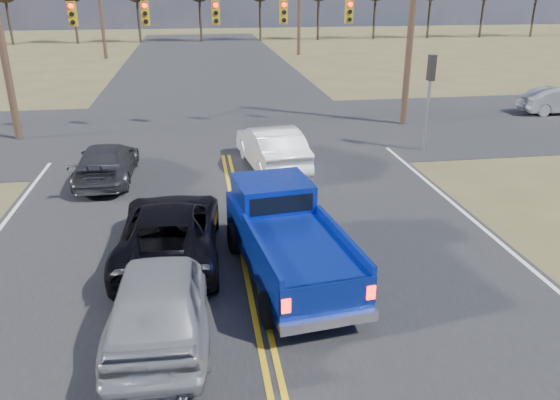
{
  "coord_description": "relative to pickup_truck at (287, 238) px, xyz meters",
  "views": [
    {
      "loc": [
        -1.08,
        -7.23,
        6.54
      ],
      "look_at": [
        0.85,
        5.22,
        1.5
      ],
      "focal_mm": 35.0,
      "sensor_mm": 36.0,
      "label": 1
    }
  ],
  "objects": [
    {
      "name": "ground",
      "position": [
        -0.83,
        -4.12,
        -0.97
      ],
      "size": [
        160.0,
        160.0,
        0.0
      ],
      "primitive_type": "plane",
      "color": "brown",
      "rests_on": "ground"
    },
    {
      "name": "road_main",
      "position": [
        -0.83,
        5.88,
        -0.97
      ],
      "size": [
        14.0,
        120.0,
        0.02
      ],
      "primitive_type": "cube",
      "color": "#28282B",
      "rests_on": "ground"
    },
    {
      "name": "road_cross",
      "position": [
        -0.83,
        13.88,
        -0.97
      ],
      "size": [
        120.0,
        12.0,
        0.02
      ],
      "primitive_type": "cube",
      "color": "#28282B",
      "rests_on": "ground"
    },
    {
      "name": "signal_gantry",
      "position": [
        -0.33,
        13.67,
        4.09
      ],
      "size": [
        19.6,
        4.83,
        10.0
      ],
      "color": "#473323",
      "rests_on": "ground"
    },
    {
      "name": "utility_poles",
      "position": [
        -0.83,
        12.88,
        4.25
      ],
      "size": [
        19.6,
        58.32,
        10.0
      ],
      "color": "#473323",
      "rests_on": "ground"
    },
    {
      "name": "pickup_truck",
      "position": [
        0.0,
        0.0,
        0.0
      ],
      "size": [
        2.66,
        5.55,
        2.01
      ],
      "rotation": [
        0.0,
        0.0,
        0.13
      ],
      "color": "black",
      "rests_on": "ground"
    },
    {
      "name": "silver_suv",
      "position": [
        -2.81,
        -1.83,
        -0.15
      ],
      "size": [
        2.09,
        4.89,
        1.65
      ],
      "primitive_type": "imported",
      "rotation": [
        0.0,
        0.0,
        3.11
      ],
      "color": "#98999F",
      "rests_on": "ground"
    },
    {
      "name": "black_suv",
      "position": [
        -2.75,
        1.4,
        -0.24
      ],
      "size": [
        2.67,
        5.37,
        1.46
      ],
      "primitive_type": "imported",
      "rotation": [
        0.0,
        0.0,
        3.09
      ],
      "color": "black",
      "rests_on": "ground"
    },
    {
      "name": "white_car_queue",
      "position": [
        0.79,
        8.13,
        -0.17
      ],
      "size": [
        2.32,
        5.08,
        1.62
      ],
      "primitive_type": "imported",
      "rotation": [
        0.0,
        0.0,
        3.27
      ],
      "color": "white",
      "rests_on": "ground"
    },
    {
      "name": "dgrey_car_queue",
      "position": [
        -5.14,
        7.64,
        -0.32
      ],
      "size": [
        1.95,
        4.57,
        1.31
      ],
      "primitive_type": "imported",
      "rotation": [
        0.0,
        0.0,
        3.12
      ],
      "color": "#313236",
      "rests_on": "ground"
    },
    {
      "name": "cross_car_east_near",
      "position": [
        17.2,
        14.86,
        -0.29
      ],
      "size": [
        1.45,
        4.16,
        1.37
      ],
      "primitive_type": "imported",
      "rotation": [
        0.0,
        0.0,
        1.57
      ],
      "color": "#989B9F",
      "rests_on": "ground"
    }
  ]
}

